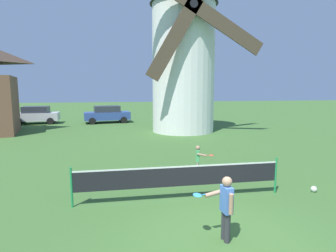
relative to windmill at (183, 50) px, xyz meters
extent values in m
plane|color=#3D662D|center=(-2.50, -14.69, -5.92)|extent=(120.00, 120.00, 0.00)
cylinder|color=white|center=(0.00, 0.03, -1.41)|extent=(4.48, 4.48, 9.02)
cylinder|color=black|center=(0.00, -2.46, 2.38)|extent=(0.50, 0.60, 0.50)
cube|color=#4C3D2D|center=(0.00, -2.61, 2.38)|extent=(9.46, 0.12, 6.03)
cube|color=#4C3D2D|center=(0.00, -2.61, 2.38)|extent=(6.03, 0.12, 9.46)
cylinder|color=#238E4C|center=(-5.93, -12.49, -5.37)|extent=(0.06, 0.06, 1.10)
cylinder|color=#238E4C|center=(-0.01, -12.49, -5.37)|extent=(0.06, 0.06, 1.10)
cube|color=black|center=(-2.97, -12.49, -5.25)|extent=(5.88, 0.01, 0.55)
cube|color=white|center=(-2.97, -12.49, -4.95)|extent=(5.88, 0.02, 0.04)
cylinder|color=#333338|center=(-2.49, -14.82, -5.61)|extent=(0.13, 0.13, 0.63)
cylinder|color=#333338|center=(-2.50, -14.68, -5.61)|extent=(0.13, 0.13, 0.63)
cube|color=#4C7AD1|center=(-2.49, -14.75, -5.02)|extent=(0.19, 0.32, 0.56)
sphere|color=tan|center=(-2.49, -14.75, -4.64)|extent=(0.21, 0.21, 0.21)
cylinder|color=tan|center=(-2.48, -14.95, -5.04)|extent=(0.09, 0.09, 0.42)
cylinder|color=tan|center=(-2.69, -14.59, -4.93)|extent=(0.43, 0.12, 0.16)
cylinder|color=#338CCC|center=(-2.86, -14.61, -4.93)|extent=(0.22, 0.04, 0.04)
ellipsoid|color=#338CCC|center=(-3.08, -14.62, -4.93)|extent=(0.20, 0.25, 0.03)
cylinder|color=#9E937F|center=(-1.79, -10.20, -5.68)|extent=(0.10, 0.10, 0.49)
cylinder|color=#9E937F|center=(-1.84, -10.34, -5.68)|extent=(0.10, 0.10, 0.49)
cube|color=#4CB266|center=(-1.81, -10.27, -5.22)|extent=(0.20, 0.27, 0.43)
sphere|color=tan|center=(-1.81, -10.27, -4.92)|extent=(0.16, 0.16, 0.16)
cylinder|color=tan|center=(-1.77, -10.12, -5.24)|extent=(0.07, 0.07, 0.33)
cylinder|color=tan|center=(-1.72, -10.45, -5.15)|extent=(0.34, 0.17, 0.12)
cylinder|color=#D84C33|center=(-1.60, -10.49, -5.15)|extent=(0.22, 0.09, 0.04)
ellipsoid|color=#D84C33|center=(-1.39, -10.56, -5.15)|extent=(0.25, 0.28, 0.03)
sphere|color=silver|center=(1.22, -12.62, -5.83)|extent=(0.18, 0.18, 0.18)
cube|color=silver|center=(-12.01, 6.50, -5.27)|extent=(3.91, 1.90, 0.70)
cube|color=#2D333D|center=(-12.01, 6.50, -4.64)|extent=(2.22, 1.61, 0.56)
cylinder|color=black|center=(-10.76, 7.42, -5.62)|extent=(0.61, 0.21, 0.60)
cylinder|color=black|center=(-10.67, 5.72, -5.62)|extent=(0.61, 0.21, 0.60)
cylinder|color=black|center=(-13.35, 7.28, -5.62)|extent=(0.61, 0.21, 0.60)
cylinder|color=black|center=(-13.26, 5.58, -5.62)|extent=(0.61, 0.21, 0.60)
cube|color=#334C99|center=(-5.77, 6.11, -5.27)|extent=(4.30, 2.30, 0.70)
cube|color=#2D333D|center=(-5.77, 6.11, -4.64)|extent=(2.49, 1.83, 0.56)
cylinder|color=black|center=(-4.53, 7.16, -5.62)|extent=(0.62, 0.27, 0.60)
cylinder|color=black|center=(-4.27, 5.48, -5.62)|extent=(0.62, 0.27, 0.60)
cylinder|color=black|center=(-7.27, 6.74, -5.62)|extent=(0.62, 0.27, 0.60)
cylinder|color=black|center=(-7.01, 5.06, -5.62)|extent=(0.62, 0.27, 0.60)
camera|label=1|loc=(-4.62, -19.89, -2.75)|focal=29.58mm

